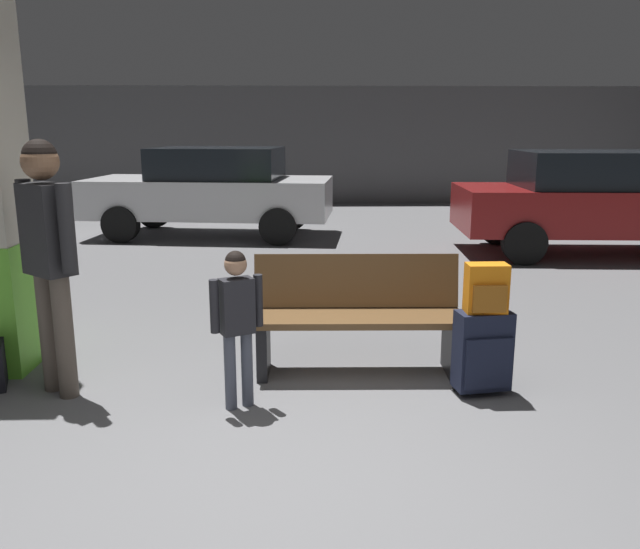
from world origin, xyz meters
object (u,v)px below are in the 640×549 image
object	(u,v)px
child	(237,313)
parked_car_far	(212,189)
bench	(357,315)
backpack_bright	(486,289)
adult	(48,241)
parked_car_side	(598,200)
suitcase	(483,351)

from	to	relation	value
child	parked_car_far	xyz separation A→B (m)	(-1.12, 7.06, 0.14)
bench	backpack_bright	world-z (taller)	backpack_bright
bench	parked_car_far	distance (m)	6.70
bench	backpack_bright	xyz separation A→B (m)	(0.84, -0.49, 0.33)
backpack_bright	parked_car_far	world-z (taller)	parked_car_far
parked_car_far	child	bearing A→B (deg)	-80.95
backpack_bright	child	xyz separation A→B (m)	(-1.70, -0.17, -0.11)
adult	parked_car_far	world-z (taller)	adult
adult	parked_car_side	xyz separation A→B (m)	(6.06, 4.99, -0.29)
parked_car_far	suitcase	bearing A→B (deg)	-67.72
parked_car_side	parked_car_far	size ratio (longest dim) A/B	0.98
child	adult	distance (m)	1.39
parked_car_far	bench	bearing A→B (deg)	-72.83
suitcase	parked_car_far	distance (m)	7.45
suitcase	backpack_bright	world-z (taller)	backpack_bright
suitcase	parked_car_far	bearing A→B (deg)	112.28
bench	child	bearing A→B (deg)	-142.18
backpack_bright	bench	bearing A→B (deg)	149.97
suitcase	adult	bearing A→B (deg)	178.17
bench	child	distance (m)	1.10
backpack_bright	parked_car_side	world-z (taller)	parked_car_side
child	parked_car_side	world-z (taller)	parked_car_side
parked_car_side	parked_car_far	bearing A→B (deg)	163.06
child	suitcase	bearing A→B (deg)	5.88
suitcase	parked_car_far	world-z (taller)	parked_car_far
parked_car_side	parked_car_far	xyz separation A→B (m)	(-5.89, 1.79, 0.00)
parked_car_side	parked_car_far	distance (m)	6.16
suitcase	parked_car_side	size ratio (longest dim) A/B	0.14
suitcase	parked_car_side	distance (m)	5.96
bench	parked_car_side	size ratio (longest dim) A/B	0.38
bench	adult	bearing A→B (deg)	-169.66
parked_car_side	backpack_bright	bearing A→B (deg)	-121.13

